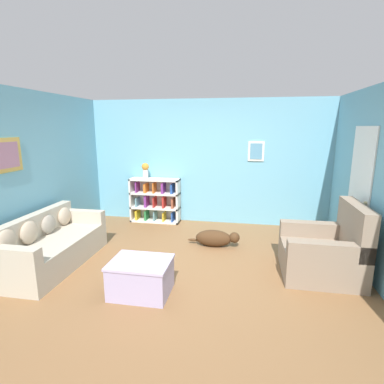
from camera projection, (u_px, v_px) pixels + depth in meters
ground_plane at (187, 266)px, 4.47m from camera, size 14.00×14.00×0.00m
wall_back at (208, 162)px, 6.35m from camera, size 5.60×0.13×2.60m
wall_left at (25, 175)px, 4.63m from camera, size 0.13×5.00×2.60m
couch at (50, 246)px, 4.47m from camera, size 0.80×1.82×0.76m
bookshelf at (155, 200)px, 6.51m from camera, size 1.07×0.33×0.95m
recliner_chair at (326, 251)px, 4.16m from camera, size 1.01×1.01×1.03m
coffee_table at (141, 276)px, 3.70m from camera, size 0.73×0.58×0.43m
dog at (216, 238)px, 5.18m from camera, size 0.91×0.26×0.29m
vase at (145, 170)px, 6.38m from camera, size 0.15×0.15×0.33m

